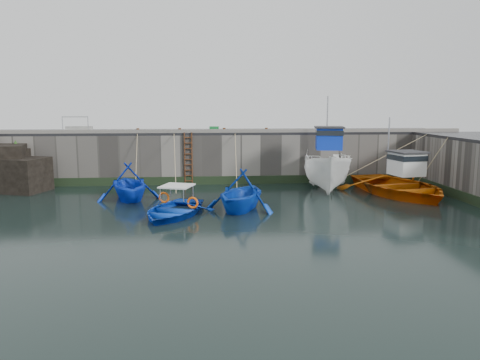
{
  "coord_description": "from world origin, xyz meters",
  "views": [
    {
      "loc": [
        -1.11,
        -18.37,
        4.81
      ],
      "look_at": [
        0.68,
        4.08,
        1.2
      ],
      "focal_mm": 35.0,
      "sensor_mm": 36.0,
      "label": 1
    }
  ],
  "objects": [
    {
      "name": "quay_back",
      "position": [
        0.0,
        12.5,
        1.5
      ],
      "size": [
        30.0,
        5.0,
        3.0
      ],
      "primitive_type": "cube",
      "color": "slate",
      "rests_on": "ground"
    },
    {
      "name": "boat_near_blue",
      "position": [
        -2.46,
        2.03,
        0.0
      ],
      "size": [
        4.51,
        5.32,
        0.94
      ],
      "primitive_type": "imported",
      "rotation": [
        0.0,
        0.0,
        -0.33
      ],
      "color": "blue",
      "rests_on": "ground"
    },
    {
      "name": "boat_near_blue_rope",
      "position": [
        -2.46,
        7.27,
        0.0
      ],
      "size": [
        0.04,
        6.05,
        3.1
      ],
      "primitive_type": null,
      "color": "tan",
      "rests_on": "ground"
    },
    {
      "name": "bollard_c",
      "position": [
        0.2,
        10.25,
        3.3
      ],
      "size": [
        0.18,
        0.18,
        0.28
      ],
      "primitive_type": "cylinder",
      "color": "#3F1E0F",
      "rests_on": "road_back"
    },
    {
      "name": "railing",
      "position": [
        -8.75,
        11.25,
        3.36
      ],
      "size": [
        1.6,
        1.05,
        1.0
      ],
      "color": "#A5A8AD",
      "rests_on": "road_back"
    },
    {
      "name": "ground",
      "position": [
        0.0,
        0.0,
        0.0
      ],
      "size": [
        120.0,
        120.0,
        0.0
      ],
      "primitive_type": "plane",
      "color": "black",
      "rests_on": "ground"
    },
    {
      "name": "boat_far_white",
      "position": [
        6.06,
        7.96,
        1.13
      ],
      "size": [
        3.93,
        7.36,
        5.7
      ],
      "rotation": [
        0.0,
        0.0,
        -0.19
      ],
      "color": "white",
      "rests_on": "ground"
    },
    {
      "name": "boat_near_blacktrim",
      "position": [
        0.62,
        2.85,
        0.0
      ],
      "size": [
        4.94,
        5.24,
        2.19
      ],
      "primitive_type": "imported",
      "rotation": [
        0.0,
        0.0,
        -0.41
      ],
      "color": "blue",
      "rests_on": "ground"
    },
    {
      "name": "fish_crate",
      "position": [
        -0.38,
        11.38,
        3.32
      ],
      "size": [
        0.61,
        0.46,
        0.32
      ],
      "primitive_type": "cube",
      "rotation": [
        0.0,
        0.0,
        -0.13
      ],
      "color": "#167D33",
      "rests_on": "road_back"
    },
    {
      "name": "algae_right",
      "position": [
        11.96,
        2.5,
        0.25
      ],
      "size": [
        0.08,
        15.0,
        0.5
      ],
      "primitive_type": "cube",
      "color": "black",
      "rests_on": "ground"
    },
    {
      "name": "bollard_a",
      "position": [
        -5.0,
        10.25,
        3.3
      ],
      "size": [
        0.18,
        0.18,
        0.28
      ],
      "primitive_type": "cylinder",
      "color": "#3F1E0F",
      "rests_on": "road_back"
    },
    {
      "name": "bollard_d",
      "position": [
        2.8,
        10.25,
        3.3
      ],
      "size": [
        0.18,
        0.18,
        0.28
      ],
      "primitive_type": "cylinder",
      "color": "#3F1E0F",
      "rests_on": "road_back"
    },
    {
      "name": "algae_back",
      "position": [
        0.0,
        9.96,
        0.25
      ],
      "size": [
        30.0,
        0.08,
        0.5
      ],
      "primitive_type": "cube",
      "color": "black",
      "rests_on": "ground"
    },
    {
      "name": "boat_far_orange",
      "position": [
        9.51,
        5.9,
        0.48
      ],
      "size": [
        6.35,
        8.02,
        4.5
      ],
      "rotation": [
        0.0,
        0.0,
        0.18
      ],
      "color": "orange",
      "rests_on": "ground"
    },
    {
      "name": "bollard_b",
      "position": [
        -2.5,
        10.25,
        3.3
      ],
      "size": [
        0.18,
        0.18,
        0.28
      ],
      "primitive_type": "cylinder",
      "color": "#3F1E0F",
      "rests_on": "road_back"
    },
    {
      "name": "boat_near_white_rope",
      "position": [
        -4.96,
        9.16,
        0.0
      ],
      "size": [
        0.04,
        3.1,
        3.1
      ],
      "primitive_type": null,
      "color": "tan",
      "rests_on": "ground"
    },
    {
      "name": "bollard_e",
      "position": [
        6.0,
        10.25,
        3.3
      ],
      "size": [
        0.18,
        0.18,
        0.28
      ],
      "primitive_type": "cylinder",
      "color": "#3F1E0F",
      "rests_on": "road_back"
    },
    {
      "name": "boat_near_blacktrim_rope",
      "position": [
        0.62,
        7.68,
        0.0
      ],
      "size": [
        0.04,
        5.32,
        3.1
      ],
      "primitive_type": null,
      "color": "tan",
      "rests_on": "ground"
    },
    {
      "name": "ladder",
      "position": [
        -2.0,
        9.91,
        1.59
      ],
      "size": [
        0.51,
        0.08,
        3.2
      ],
      "color": "#3F1E0F",
      "rests_on": "ground"
    },
    {
      "name": "kerb_back",
      "position": [
        0.0,
        10.15,
        3.26
      ],
      "size": [
        30.0,
        0.3,
        0.2
      ],
      "primitive_type": "cube",
      "color": "slate",
      "rests_on": "road_back"
    },
    {
      "name": "boat_near_white",
      "position": [
        -4.96,
        5.81,
        0.0
      ],
      "size": [
        4.54,
        4.95,
        2.19
      ],
      "primitive_type": "imported",
      "rotation": [
        0.0,
        0.0,
        0.26
      ],
      "color": "#0E38D4",
      "rests_on": "ground"
    },
    {
      "name": "road_back",
      "position": [
        0.0,
        12.5,
        3.08
      ],
      "size": [
        30.0,
        5.0,
        0.16
      ],
      "primitive_type": "cube",
      "color": "black",
      "rests_on": "quay_back"
    }
  ]
}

